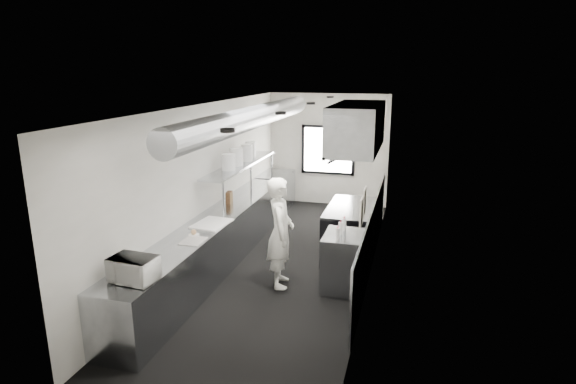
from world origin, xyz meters
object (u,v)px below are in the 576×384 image
Objects in this scene: pass_shelf at (241,165)px; squeeze_bottle_a at (337,234)px; knife_block at (229,197)px; plate_stack_a at (228,162)px; squeeze_bottle_b at (338,233)px; squeeze_bottle_d at (344,224)px; exhaust_hood at (357,127)px; range at (350,231)px; prep_counter at (215,243)px; plate_stack_d at (251,150)px; deli_tub_a at (141,259)px; microwave at (133,269)px; squeeze_bottle_e at (344,223)px; deli_tub_b at (134,263)px; small_plate at (194,235)px; plate_stack_c at (247,153)px; far_work_table at (276,191)px; plate_stack_b at (236,157)px; squeeze_bottle_c at (340,228)px; bottle_station at (345,262)px; line_cook at (280,232)px; cutting_board at (212,224)px.

squeeze_bottle_a is (2.26, -1.96, -0.54)m from pass_shelf.
plate_stack_a reaches higher than knife_block.
squeeze_bottle_a reaches higher than squeeze_bottle_b.
pass_shelf reaches higher than squeeze_bottle_d.
range is (-0.06, 0.00, -1.92)m from exhaust_hood.
prep_counter is at bearing 168.17° from squeeze_bottle_a.
exhaust_hood is 2.58m from plate_stack_d.
deli_tub_a is 2.82m from squeeze_bottle_a.
prep_counter is 31.69× the size of squeeze_bottle_a.
microwave is 2.70× the size of squeeze_bottle_e.
microwave is at bearing -57.62° from deli_tub_b.
deli_tub_a is 0.88× the size of small_plate.
deli_tub_a is 3.87m from plate_stack_c.
exhaust_hood is 13.22× the size of squeeze_bottle_b.
knife_block is at bearing -91.71° from plate_stack_d.
plate_stack_b is (-0.07, -2.40, 1.29)m from far_work_table.
squeeze_bottle_d is at bearing -38.31° from plate_stack_c.
plate_stack_d is 1.71× the size of squeeze_bottle_c.
bottle_station is 3.09m from plate_stack_b.
squeeze_bottle_c is at bearing -41.61° from plate_stack_c.
exhaust_hood is at bearing 89.77° from squeeze_bottle_d.
prep_counter is 2.31m from bottle_station.
knife_block is at bearing 153.91° from bottle_station.
far_work_table is at bearing 3.69° from line_cook.
knife_block is 0.80m from plate_stack_b.
prep_counter is at bearing -88.44° from pass_shelf.
plate_stack_a is 2.69m from squeeze_bottle_b.
prep_counter is 17.83× the size of plate_stack_b.
far_work_table is at bearing 119.57° from squeeze_bottle_c.
microwave is 0.76× the size of cutting_board.
squeeze_bottle_d reaches higher than bottle_station.
line_cook is 9.39× the size of squeeze_bottle_a.
pass_shelf is 4.03m from microwave.
pass_shelf is (-2.29, 0.30, -0.86)m from exhaust_hood.
far_work_table is 6.42× the size of squeeze_bottle_e.
squeeze_bottle_b reaches higher than prep_counter.
squeeze_bottle_c is (2.26, -1.72, -0.54)m from pass_shelf.
microwave reaches higher than bottle_station.
deli_tub_b is at bearing -92.02° from plate_stack_c.
squeeze_bottle_a is (0.03, -1.66, 0.53)m from range.
exhaust_hood is 1.24× the size of line_cook.
pass_shelf is 10.00× the size of plate_stack_a.
prep_counter is 2.30m from squeeze_bottle_c.
small_plate is at bearing -169.81° from squeeze_bottle_a.
deli_tub_a is (-0.15, -2.00, 0.51)m from prep_counter.
squeeze_bottle_a is (2.38, 1.67, 0.05)m from deli_tub_b.
knife_block is at bearing 152.84° from squeeze_bottle_c.
plate_stack_c is (-0.12, 2.06, 0.83)m from cutting_board.
plate_stack_a is at bearing 93.31° from prep_counter.
line_cook is 9.51× the size of squeeze_bottle_e.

